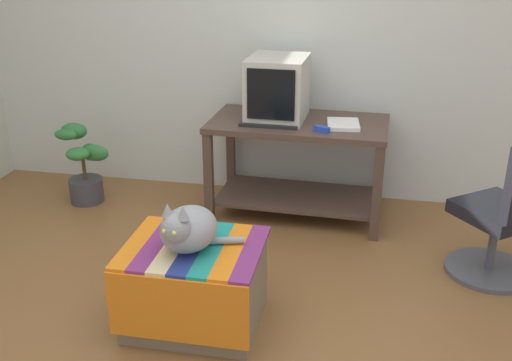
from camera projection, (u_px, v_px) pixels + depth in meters
The scene contains 11 objects.
ground_plane at pixel (216, 343), 3.01m from camera, with size 14.00×14.00×0.00m, color brown.
back_wall at pixel (282, 25), 4.37m from camera, with size 8.00×0.10×2.60m, color silver.
desk at pixel (298, 152), 4.24m from camera, with size 1.26×0.71×0.71m.
tv_monitor at pixel (278, 89), 4.13m from camera, with size 0.41×0.48×0.43m.
keyboard at pixel (270, 124), 4.05m from camera, with size 0.40×0.15×0.02m, color black.
book at pixel (343, 124), 4.04m from camera, with size 0.21×0.26×0.03m, color white.
ottoman_with_blanket at pixel (195, 285), 3.09m from camera, with size 0.70×0.60×0.45m.
cat at pixel (187, 229), 2.93m from camera, with size 0.43×0.39×0.29m.
potted_plant at pixel (84, 167), 4.51m from camera, with size 0.41×0.36×0.61m.
office_chair at pixel (505, 219), 3.45m from camera, with size 0.59×0.59×0.89m.
stapler at pixel (322, 129), 3.91m from camera, with size 0.04×0.11×0.04m, color #2342B7.
Camera 1 is at (0.67, -2.38, 1.91)m, focal length 41.85 mm.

